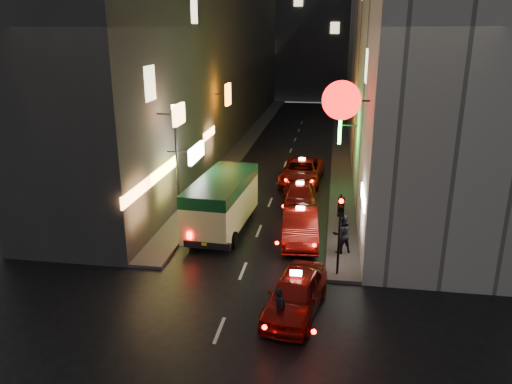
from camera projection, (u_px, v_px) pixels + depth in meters
The scene contains 14 objects.
building_left at pixel (205, 40), 43.76m from camera, with size 7.67×52.16×18.00m.
building_right at pixel (392, 40), 41.38m from camera, with size 7.99×52.00×18.00m.
building_far at pixel (315, 21), 71.97m from camera, with size 30.00×10.00×22.00m, color #323237.
sidewalk_left at pixel (248, 141), 45.99m from camera, with size 1.50×52.00×0.15m, color #454340.
sidewalk_right at pixel (341, 144), 44.73m from camera, with size 1.50×52.00×0.15m, color #454340.
minibus at pixel (222, 198), 25.26m from camera, with size 2.69×6.64×2.80m.
taxi_near at pixel (295, 291), 18.07m from camera, with size 3.13×5.82×1.93m.
taxi_second at pixel (300, 223), 24.30m from camera, with size 2.85×5.99×2.02m.
taxi_third at pixel (300, 194), 28.89m from camera, with size 2.59×5.27×1.79m.
taxi_far at pixel (302, 170), 33.39m from camera, with size 2.68×5.92×2.01m.
pedestrian_crossing at pixel (280, 308), 16.89m from camera, with size 0.61×0.39×1.86m, color black.
pedestrian_sidewalk at pixel (342, 231), 22.58m from camera, with size 0.78×0.49×2.08m, color black.
traffic_light at pixel (340, 218), 20.00m from camera, with size 0.26×0.43×3.50m.
lamp_post at pixel (177, 158), 25.15m from camera, with size 0.28×0.28×6.22m.
Camera 1 is at (3.59, -10.50, 9.93)m, focal length 35.00 mm.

